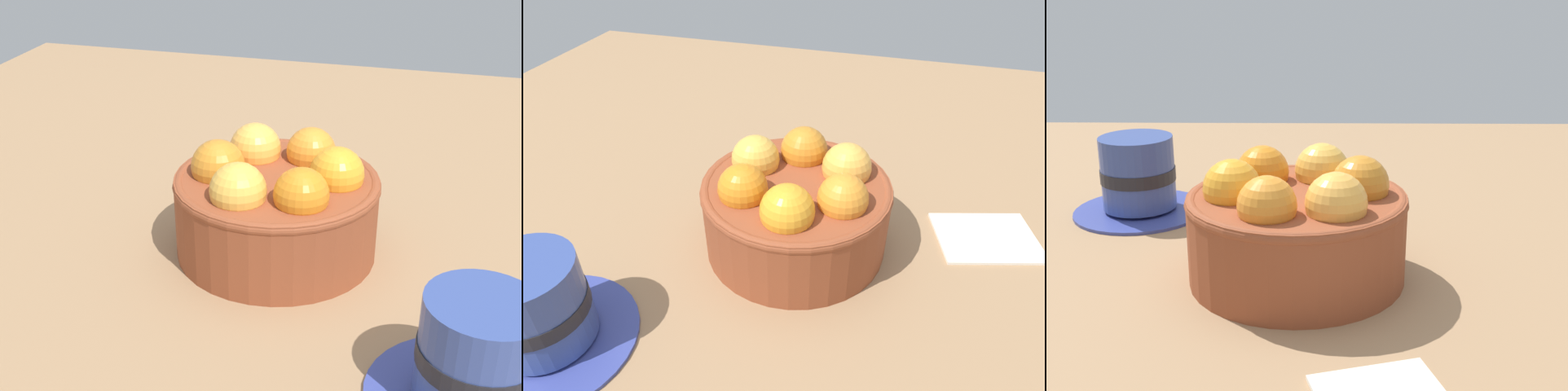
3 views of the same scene
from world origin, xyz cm
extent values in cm
cube|color=#997551|center=(0.00, 0.00, -2.10)|extent=(111.95, 108.82, 4.20)
cylinder|color=brown|center=(0.00, 0.00, 3.37)|extent=(16.56, 16.56, 6.74)
torus|color=brown|center=(0.00, 0.00, 6.34)|extent=(16.76, 16.76, 1.00)
sphere|color=gold|center=(-4.38, 1.91, 7.41)|extent=(4.40, 4.40, 4.40)
sphere|color=orange|center=(-3.85, -2.84, 7.41)|extent=(4.24, 4.24, 4.24)
sphere|color=orange|center=(0.54, -4.75, 7.41)|extent=(4.39, 4.39, 4.39)
sphere|color=orange|center=(4.38, -1.91, 7.41)|extent=(4.19, 4.19, 4.19)
sphere|color=#F9AD46|center=(3.85, 2.84, 7.41)|extent=(4.42, 4.42, 4.42)
sphere|color=orange|center=(-0.54, 4.75, 7.41)|extent=(4.42, 4.42, 4.42)
cylinder|color=#364291|center=(-14.77, -15.87, 0.30)|extent=(12.92, 12.92, 0.60)
cylinder|color=#33478C|center=(-14.77, -15.87, 4.11)|extent=(7.05, 7.05, 7.02)
cylinder|color=black|center=(-14.77, -15.87, 3.90)|extent=(7.21, 7.21, 1.26)
cube|color=white|center=(17.43, 5.63, 0.30)|extent=(10.92, 9.47, 0.60)
camera|label=1|loc=(-49.95, -12.17, 31.01)|focal=48.81mm
camera|label=2|loc=(8.35, -32.24, 29.50)|focal=32.05mm
camera|label=3|loc=(47.91, 1.45, 22.66)|focal=46.53mm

